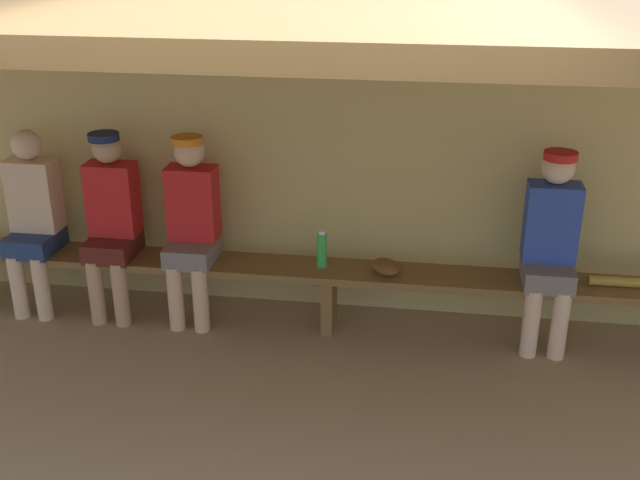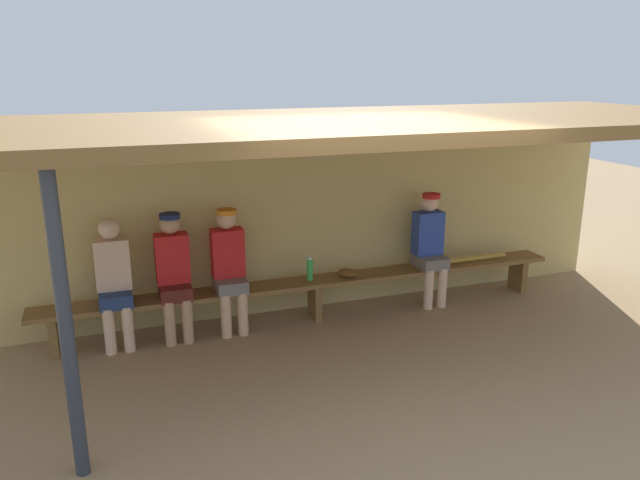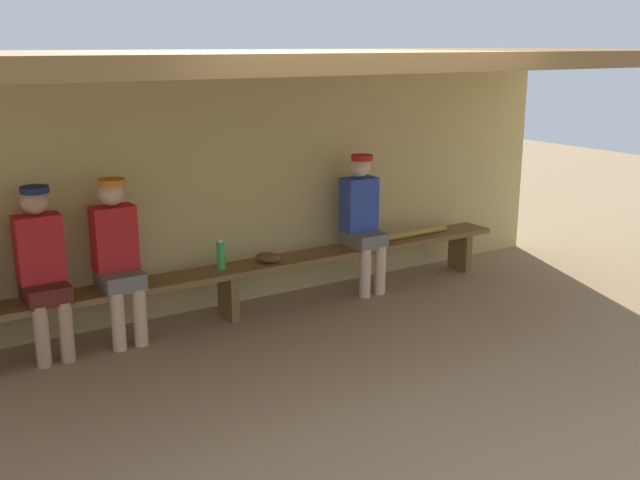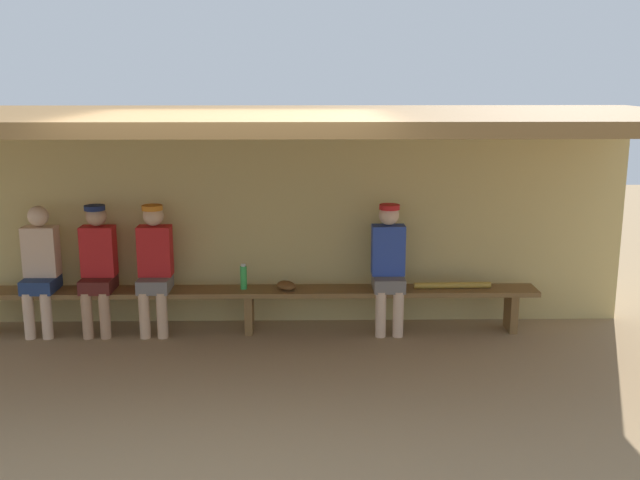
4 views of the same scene
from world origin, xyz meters
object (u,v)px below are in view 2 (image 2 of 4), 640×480
Objects in this scene: player_middle at (173,270)px; player_in_red at (229,264)px; support_post at (66,331)px; baseball_bat at (477,258)px; bench at (315,286)px; player_leftmost at (114,278)px; player_rightmost at (430,243)px; water_bottle_clear at (310,269)px; baseball_glove_dark_brown at (348,273)px.

player_middle is 1.00× the size of player_in_red.
player_middle is (0.92, 2.10, -0.35)m from support_post.
baseball_bat is at bearing 24.60° from support_post.
support_post is at bearing -139.61° from bench.
player_in_red is (-0.96, 0.00, 0.36)m from bench.
bench is at bearing 178.85° from baseball_bat.
player_middle is 0.59m from player_leftmost.
bench is at bearing -179.86° from player_rightmost.
water_bottle_clear is 1.11× the size of baseball_glove_dark_brown.
baseball_bat is (2.12, -0.00, 0.11)m from bench.
player_leftmost is 0.99× the size of player_rightmost.
player_leftmost is at bearing -179.64° from water_bottle_clear.
player_leftmost is 5.00× the size of water_bottle_clear.
player_middle is 1.68× the size of baseball_bat.
support_post is at bearing -87.80° from baseball_glove_dark_brown.
bench is 2.12m from baseball_bat.
player_leftmost is 4.26m from baseball_bat.
bench is 7.48× the size of baseball_bat.
player_rightmost is 5.04× the size of water_bottle_clear.
support_post is 4.46m from player_rightmost.
player_middle reaches higher than baseball_bat.
player_in_red and player_rightmost have the same top height.
player_in_red is (1.50, 2.10, -0.35)m from support_post.
support_post reaches higher than player_middle.
baseball_glove_dark_brown reaches higher than bench.
player_middle is at bearing 66.32° from support_post.
player_in_red is 0.92m from water_bottle_clear.
baseball_bat is (2.17, -0.02, -0.09)m from water_bottle_clear.
player_rightmost reaches higher than player_leftmost.
baseball_glove_dark_brown is 0.30× the size of baseball_bat.
player_middle is at bearing 180.00° from player_rightmost.
support_post reaches higher than player_leftmost.
bench is 2.16m from player_leftmost.
baseball_bat is at bearing -0.06° from player_middle.
support_post reaches higher than water_bottle_clear.
water_bottle_clear is (2.41, 2.12, -0.51)m from support_post.
water_bottle_clear reaches higher than baseball_bat.
player_rightmost reaches higher than bench.
player_middle reaches higher than water_bottle_clear.
bench is (2.47, 2.10, -0.71)m from support_post.
player_middle is 1.00× the size of player_rightmost.
player_leftmost reaches higher than bench.
baseball_bat is at bearing -0.00° from bench.
player_rightmost is at bearing 0.01° from player_leftmost.
bench is 1.59m from player_middle.
player_in_red reaches higher than player_leftmost.
baseball_bat is at bearing -0.30° from player_rightmost.
support_post reaches higher than player_rightmost.
support_post is at bearing -156.55° from baseball_bat.
player_middle is (-1.55, 0.00, 0.36)m from bench.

